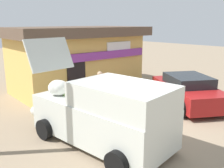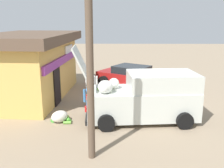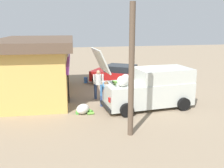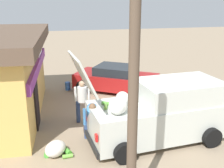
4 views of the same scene
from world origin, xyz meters
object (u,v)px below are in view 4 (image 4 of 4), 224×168
at_px(parked_sedan, 116,79).
at_px(vendor_standing, 82,99).
at_px(delivery_van, 160,111).
at_px(paint_bucket, 68,86).
at_px(customer_bending, 92,116).
at_px(unloaded_banana_pile, 56,149).

relative_size(parked_sedan, vendor_standing, 2.69).
xyz_separation_m(delivery_van, paint_bucket, (5.60, 2.53, -0.74)).
height_order(delivery_van, vendor_standing, delivery_van).
bearing_deg(customer_bending, vendor_standing, 4.71).
bearing_deg(delivery_van, paint_bucket, 24.29).
distance_m(parked_sedan, unloaded_banana_pile, 6.04).
height_order(customer_bending, paint_bucket, customer_bending).
relative_size(delivery_van, parked_sedan, 1.13).
bearing_deg(parked_sedan, customer_bending, 157.29).
bearing_deg(vendor_standing, unloaded_banana_pile, 153.27).
bearing_deg(delivery_van, vendor_standing, 51.37).
relative_size(unloaded_banana_pile, paint_bucket, 2.25).
bearing_deg(paint_bucket, delivery_van, -155.71).
height_order(parked_sedan, customer_bending, customer_bending).
relative_size(vendor_standing, paint_bucket, 3.94).
bearing_deg(unloaded_banana_pile, customer_bending, -60.96).
distance_m(parked_sedan, vendor_standing, 3.73).
bearing_deg(vendor_standing, parked_sedan, -32.90).
distance_m(unloaded_banana_pile, paint_bucket, 5.93).
bearing_deg(parked_sedan, delivery_van, -177.40).
bearing_deg(unloaded_banana_pile, delivery_van, -85.20).
relative_size(customer_bending, paint_bucket, 3.43).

